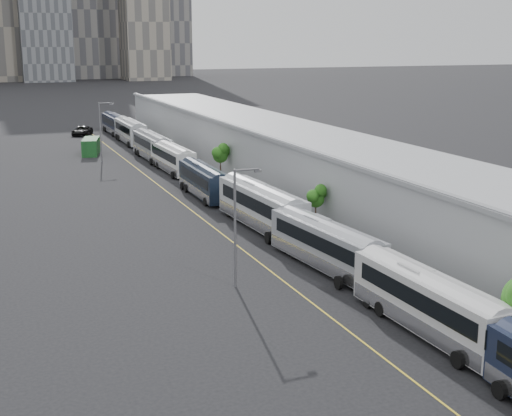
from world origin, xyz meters
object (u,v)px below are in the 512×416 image
street_lamp_far (102,128)px  bus_6 (173,161)px  bus_3 (325,249)px  bus_4 (261,210)px  bus_7 (152,148)px  bus_5 (204,184)px  street_lamp_near (238,219)px  bus_9 (115,125)px  bus_2 (429,308)px  shipping_container (91,146)px  suv (82,131)px  bus_8 (130,133)px

street_lamp_far → bus_6: bearing=-58.2°
bus_3 → bus_4: size_ratio=0.91×
bus_3 → bus_7: bearing=85.0°
bus_5 → bus_7: bearing=89.4°
bus_5 → street_lamp_near: (-6.60, -28.98, 3.42)m
bus_7 → bus_9: size_ratio=1.07×
bus_4 → bus_2: bearing=-92.4°
bus_3 → shipping_container: bus_3 is taller
bus_5 → street_lamp_far: 28.32m
bus_4 → shipping_container: bearing=96.1°
bus_5 → street_lamp_far: street_lamp_far is taller
bus_5 → suv: (-5.07, 57.61, -0.66)m
bus_9 → street_lamp_far: size_ratio=1.47×
bus_7 → street_lamp_near: size_ratio=1.56×
street_lamp_near → street_lamp_far: (0.17, 56.34, -0.03)m
bus_2 → suv: bearing=91.9°
bus_8 → shipping_container: 12.50m
bus_3 → street_lamp_near: street_lamp_near is taller
bus_9 → bus_3: bearing=-90.6°
bus_4 → street_lamp_near: bearing=-120.8°
bus_6 → bus_7: size_ratio=0.95×
bus_2 → bus_5: (-1.10, 40.78, -0.08)m
bus_6 → bus_2: bearing=-91.1°
street_lamp_far → bus_4: bearing=-80.2°
bus_4 → bus_8: bus_4 is taller
bus_8 → suv: (-6.11, 13.32, -0.84)m
bus_4 → bus_9: bus_4 is taller
bus_9 → shipping_container: bus_9 is taller
bus_6 → bus_9: size_ratio=1.02×
bus_9 → bus_5: bearing=-91.6°
bus_4 → street_lamp_far: street_lamp_far is taller
bus_2 → bus_5: bearing=89.9°
bus_3 → bus_9: (-0.06, 85.21, -0.04)m
bus_2 → street_lamp_near: bearing=121.5°
suv → bus_9: bearing=22.9°
bus_9 → street_lamp_near: street_lamp_near is taller
bus_5 → bus_2: bearing=-87.8°
bus_5 → street_lamp_far: size_ratio=1.45×
bus_7 → bus_8: bus_8 is taller
bus_4 → bus_8: (0.16, 59.12, -0.05)m
bus_8 → street_lamp_near: 73.74m
bus_3 → street_lamp_near: 8.42m
street_lamp_near → street_lamp_far: 56.34m
bus_8 → street_lamp_near: (-7.64, -73.27, 3.24)m
bus_3 → bus_5: bus_3 is taller
bus_8 → street_lamp_far: bearing=-113.9°
bus_7 → bus_8: 17.51m
bus_3 → shipping_container: 62.80m
bus_7 → street_lamp_near: 56.32m
bus_6 → bus_4: bearing=-91.1°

